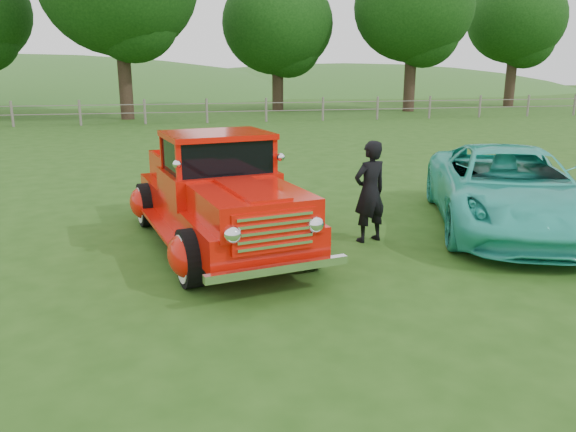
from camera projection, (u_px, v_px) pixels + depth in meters
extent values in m
plane|color=#234A13|center=(336.00, 283.00, 7.28)|extent=(140.00, 140.00, 0.00)
ellipsoid|color=#346726|center=(13.00, 141.00, 59.63)|extent=(84.00, 60.00, 18.00)
ellipsoid|color=#346726|center=(343.00, 120.00, 70.92)|extent=(72.00, 52.00, 14.00)
cube|color=slate|center=(207.00, 112.00, 27.91)|extent=(48.00, 0.04, 0.04)
cube|color=slate|center=(207.00, 104.00, 27.81)|extent=(48.00, 0.04, 0.04)
cylinder|color=black|center=(125.00, 73.00, 29.45)|extent=(0.70, 0.70, 4.84)
cylinder|color=black|center=(278.00, 81.00, 35.21)|extent=(0.70, 0.70, 3.74)
ellipsoid|color=black|center=(277.00, 24.00, 34.33)|extent=(6.80, 6.80, 6.12)
cylinder|color=black|center=(410.00, 75.00, 34.88)|extent=(0.70, 0.70, 4.40)
ellipsoid|color=black|center=(414.00, 7.00, 33.85)|extent=(7.20, 7.20, 6.48)
cylinder|color=black|center=(511.00, 76.00, 39.58)|extent=(0.70, 0.70, 4.18)
ellipsoid|color=black|center=(517.00, 19.00, 38.61)|extent=(6.60, 6.60, 5.94)
cylinder|color=black|center=(190.00, 258.00, 7.09)|extent=(0.39, 0.79, 0.76)
cylinder|color=black|center=(308.00, 242.00, 7.74)|extent=(0.39, 0.79, 0.76)
cylinder|color=black|center=(146.00, 205.00, 9.83)|extent=(0.39, 0.79, 0.76)
cylinder|color=black|center=(236.00, 196.00, 10.48)|extent=(0.39, 0.79, 0.76)
cube|color=red|center=(217.00, 209.00, 8.73)|extent=(2.44, 4.83, 0.44)
ellipsoid|color=red|center=(184.00, 256.00, 7.05)|extent=(0.56, 0.82, 0.54)
ellipsoid|color=red|center=(313.00, 239.00, 7.75)|extent=(0.56, 0.82, 0.54)
ellipsoid|color=red|center=(142.00, 203.00, 9.79)|extent=(0.56, 0.82, 0.54)
ellipsoid|color=red|center=(240.00, 194.00, 10.49)|extent=(0.56, 0.82, 0.54)
cube|color=red|center=(251.00, 206.00, 7.26)|extent=(1.62, 1.83, 0.42)
cube|color=red|center=(218.00, 184.00, 8.54)|extent=(1.83, 1.64, 0.44)
cube|color=black|center=(217.00, 154.00, 8.42)|extent=(1.64, 1.38, 0.50)
cube|color=red|center=(217.00, 135.00, 8.34)|extent=(1.73, 1.50, 0.08)
cube|color=red|center=(194.00, 171.00, 9.83)|extent=(1.54, 2.15, 0.45)
cube|color=white|center=(275.00, 232.00, 6.57)|extent=(1.06, 0.31, 0.50)
cube|color=white|center=(278.00, 269.00, 6.60)|extent=(1.79, 0.46, 0.10)
cube|color=white|center=(181.00, 189.00, 10.91)|extent=(1.70, 0.44, 0.10)
imported|color=#30C0AC|center=(508.00, 189.00, 9.60)|extent=(3.94, 5.51, 1.39)
imported|color=black|center=(370.00, 192.00, 8.85)|extent=(0.68, 0.55, 1.62)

